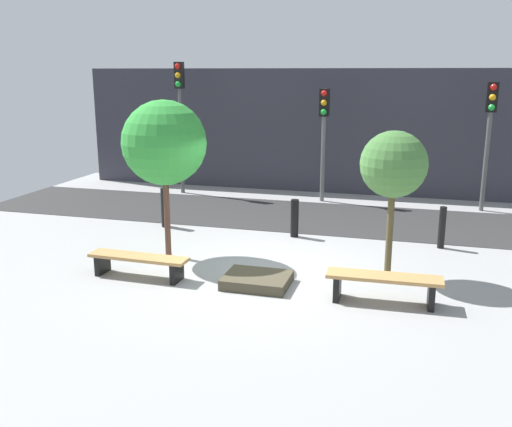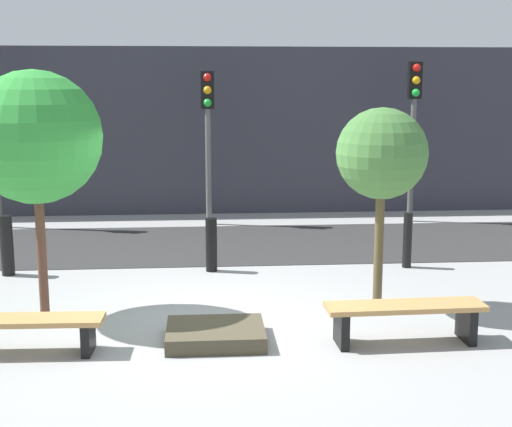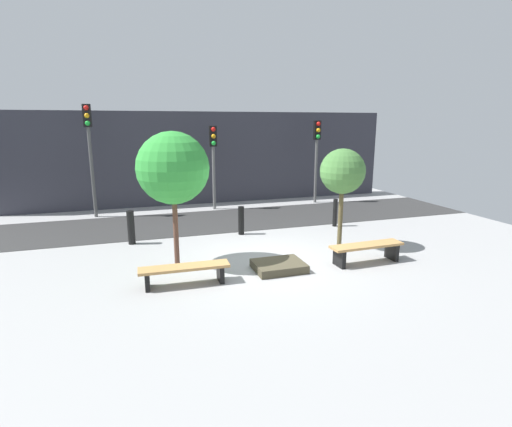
% 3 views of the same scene
% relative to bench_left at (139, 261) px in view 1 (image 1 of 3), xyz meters
% --- Properties ---
extents(ground_plane, '(18.00, 18.00, 0.00)m').
position_rel_bench_left_xyz_m(ground_plane, '(2.22, 0.80, -0.31)').
color(ground_plane, '#9A9A9A').
extents(road_strip, '(18.00, 3.34, 0.01)m').
position_rel_bench_left_xyz_m(road_strip, '(2.22, 5.34, -0.30)').
color(road_strip, '#2F2F2F').
rests_on(road_strip, ground).
extents(building_facade, '(16.20, 0.50, 3.81)m').
position_rel_bench_left_xyz_m(building_facade, '(2.22, 8.78, 1.60)').
color(building_facade, '#33333D').
rests_on(building_facade, ground).
extents(bench_left, '(1.91, 0.47, 0.42)m').
position_rel_bench_left_xyz_m(bench_left, '(0.00, 0.00, 0.00)').
color(bench_left, black).
rests_on(bench_left, ground).
extents(bench_right, '(1.88, 0.50, 0.48)m').
position_rel_bench_left_xyz_m(bench_right, '(4.43, 0.00, 0.04)').
color(bench_right, black).
rests_on(bench_right, ground).
extents(planter_bed, '(1.15, 0.92, 0.19)m').
position_rel_bench_left_xyz_m(planter_bed, '(2.22, 0.20, -0.22)').
color(planter_bed, '#47412F').
rests_on(planter_bed, ground).
extents(tree_behind_left_bench, '(1.68, 1.68, 3.19)m').
position_rel_bench_left_xyz_m(tree_behind_left_bench, '(0.00, 1.32, 2.03)').
color(tree_behind_left_bench, brown).
rests_on(tree_behind_left_bench, ground).
extents(tree_behind_right_bench, '(1.20, 1.20, 2.71)m').
position_rel_bench_left_xyz_m(tree_behind_right_bench, '(4.43, 1.32, 1.78)').
color(tree_behind_right_bench, brown).
rests_on(tree_behind_right_bench, ground).
extents(bollard_far_left, '(0.20, 0.20, 0.96)m').
position_rel_bench_left_xyz_m(bollard_far_left, '(-1.02, 3.41, 0.17)').
color(bollard_far_left, black).
rests_on(bollard_far_left, ground).
extents(bollard_left, '(0.18, 0.18, 0.88)m').
position_rel_bench_left_xyz_m(bollard_left, '(2.22, 3.41, 0.13)').
color(bollard_left, black).
rests_on(bollard_left, ground).
extents(bollard_center, '(0.15, 0.15, 0.91)m').
position_rel_bench_left_xyz_m(bollard_center, '(5.45, 3.41, 0.15)').
color(bollard_center, black).
rests_on(bollard_center, ground).
extents(traffic_light_west, '(0.28, 0.27, 3.99)m').
position_rel_bench_left_xyz_m(traffic_light_west, '(-2.20, 7.29, 2.43)').
color(traffic_light_west, '#515151').
rests_on(traffic_light_west, ground).
extents(traffic_light_mid_west, '(0.28, 0.27, 3.25)m').
position_rel_bench_left_xyz_m(traffic_light_mid_west, '(2.22, 7.29, 1.95)').
color(traffic_light_mid_west, '#616161').
rests_on(traffic_light_mid_west, ground).
extents(traffic_light_mid_east, '(0.28, 0.27, 3.45)m').
position_rel_bench_left_xyz_m(traffic_light_mid_east, '(6.63, 7.29, 2.08)').
color(traffic_light_mid_east, '#555555').
rests_on(traffic_light_mid_east, ground).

